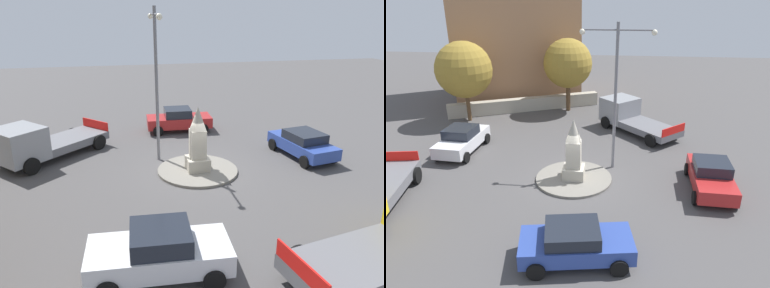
% 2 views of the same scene
% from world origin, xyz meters
% --- Properties ---
extents(ground_plane, '(80.00, 80.00, 0.00)m').
position_xyz_m(ground_plane, '(0.00, 0.00, 0.00)').
color(ground_plane, '#4F4C4C').
extents(traffic_island, '(3.89, 3.89, 0.12)m').
position_xyz_m(traffic_island, '(0.00, 0.00, 0.06)').
color(traffic_island, gray).
rests_on(traffic_island, ground).
extents(monument, '(1.07, 1.07, 3.12)m').
position_xyz_m(monument, '(0.00, 0.00, 1.51)').
color(monument, '#B2AA99').
rests_on(monument, traffic_island).
extents(streetlamp, '(3.68, 0.28, 7.61)m').
position_xyz_m(streetlamp, '(1.95, 1.63, 4.65)').
color(streetlamp, slate).
rests_on(streetlamp, ground).
extents(car_red_passing, '(2.13, 4.18, 1.50)m').
position_xyz_m(car_red_passing, '(6.67, -0.30, 0.76)').
color(car_red_passing, '#B22323').
rests_on(car_red_passing, ground).
extents(car_white_near_island, '(2.20, 4.25, 1.55)m').
position_xyz_m(car_white_near_island, '(-7.05, 2.78, 0.78)').
color(car_white_near_island, silver).
rests_on(car_white_near_island, ground).
extents(car_blue_waiting, '(4.22, 2.51, 1.40)m').
position_xyz_m(car_blue_waiting, '(0.77, -5.93, 0.74)').
color(car_blue_waiting, '#2D479E').
rests_on(car_blue_waiting, ground).
extents(truck_grey_far_side, '(5.60, 5.76, 2.06)m').
position_xyz_m(truck_grey_far_side, '(3.00, 7.66, 1.00)').
color(truck_grey_far_side, gray).
rests_on(truck_grey_far_side, ground).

